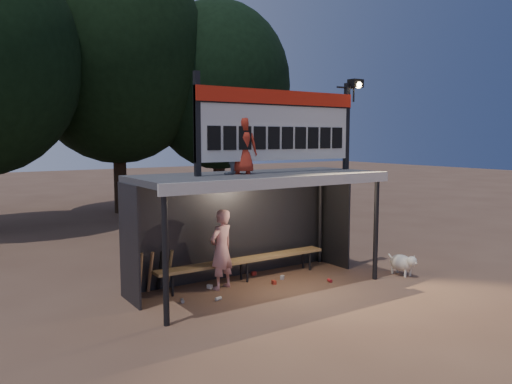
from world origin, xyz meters
TOP-DOWN VIEW (x-y plane):
  - ground at (0.00, 0.00)m, footprint 80.00×80.00m
  - player at (-0.67, 0.34)m, footprint 0.68×0.55m
  - child_a at (-0.60, 0.14)m, footprint 0.64×0.60m
  - child_b at (-0.34, 0.05)m, footprint 0.65×0.60m
  - dugout_shelter at (0.00, 0.24)m, footprint 5.10×2.08m
  - scoreboard_assembly at (0.56, -0.01)m, footprint 4.10×0.27m
  - bench at (0.00, 0.55)m, footprint 4.00×0.35m
  - tree_mid at (1.00, 11.50)m, footprint 7.22×7.22m
  - tree_right at (5.00, 10.50)m, footprint 6.08×6.08m
  - dog at (3.14, -1.02)m, footprint 0.36×0.81m
  - bats at (-1.89, 0.82)m, footprint 0.67×0.35m
  - litter at (-0.09, 0.10)m, footprint 3.25×1.43m

SIDE VIEW (x-z plane):
  - ground at x=0.00m, z-range 0.00..0.00m
  - litter at x=-0.09m, z-range 0.00..0.08m
  - dog at x=3.14m, z-range 0.03..0.53m
  - bats at x=-1.89m, z-range 0.01..0.85m
  - bench at x=0.00m, z-range 0.19..0.67m
  - player at x=-0.67m, z-range 0.00..1.61m
  - dugout_shelter at x=0.00m, z-range 0.69..3.01m
  - child_a at x=-0.60m, z-range 2.32..3.37m
  - child_b at x=-0.34m, z-range 2.32..3.43m
  - scoreboard_assembly at x=0.56m, z-range 2.33..4.32m
  - tree_right at x=5.00m, z-range 0.83..9.55m
  - tree_mid at x=1.00m, z-range 0.99..11.34m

